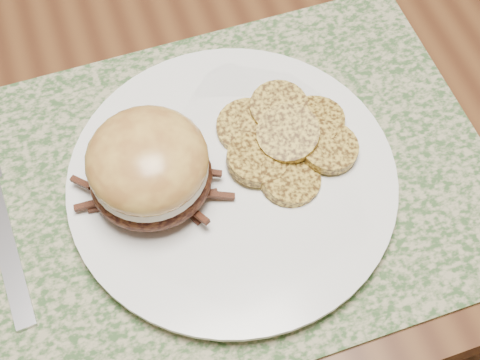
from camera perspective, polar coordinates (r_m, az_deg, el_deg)
The scene contains 6 objects.
ground at distance 1.36m, azimuth -7.49°, elevation -7.87°, with size 3.50×3.50×0.00m, color #53311C.
dining_table at distance 0.78m, azimuth -13.17°, elevation 10.53°, with size 1.50×0.90×0.75m.
placemat at distance 0.57m, azimuth -0.88°, elevation -0.22°, with size 0.45×0.33×0.00m, color #36542B.
dinner_plate at distance 0.56m, azimuth -0.66°, elevation -0.09°, with size 0.26×0.26×0.02m, color white.
pork_sandwich at distance 0.52m, azimuth -7.78°, elevation 1.06°, with size 0.10×0.10×0.07m.
roasted_potatoes at distance 0.57m, azimuth 3.91°, elevation 3.59°, with size 0.12×0.12×0.03m.
Camera 1 is at (0.01, -0.52, 1.25)m, focal length 50.00 mm.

